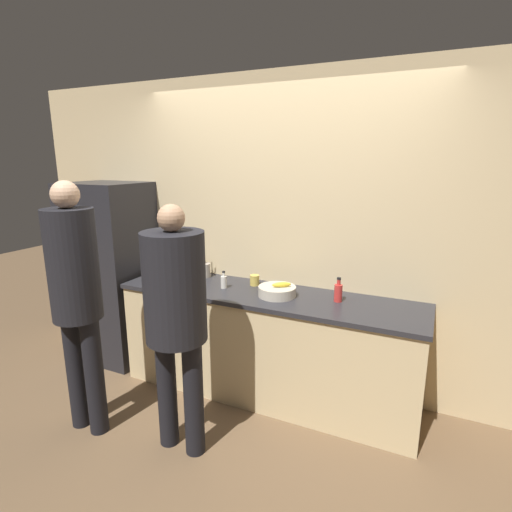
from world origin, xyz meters
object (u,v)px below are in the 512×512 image
at_px(bottle_red, 338,292).
at_px(bottle_clear, 224,281).
at_px(utensil_crock, 204,270).
at_px(refrigerator, 112,272).
at_px(fruit_bowl, 277,291).
at_px(person_center, 176,307).
at_px(cup_yellow, 255,280).
at_px(person_left, 76,291).

bearing_deg(bottle_red, bottle_clear, -174.85).
xyz_separation_m(utensil_crock, bottle_red, (1.25, -0.12, 0.01)).
height_order(refrigerator, utensil_crock, refrigerator).
xyz_separation_m(fruit_bowl, bottle_clear, (-0.47, -0.00, 0.02)).
height_order(fruit_bowl, bottle_clear, bottle_clear).
height_order(utensil_crock, bottle_red, utensil_crock).
relative_size(person_center, bottle_clear, 11.42).
bearing_deg(cup_yellow, bottle_clear, -137.98).
bearing_deg(cup_yellow, bottle_red, -7.28).
xyz_separation_m(bottle_red, cup_yellow, (-0.73, 0.09, -0.03)).
relative_size(refrigerator, bottle_clear, 11.75).
xyz_separation_m(fruit_bowl, utensil_crock, (-0.80, 0.20, 0.03)).
relative_size(fruit_bowl, cup_yellow, 3.33).
relative_size(refrigerator, person_center, 1.03).
distance_m(bottle_clear, cup_yellow, 0.27).
bearing_deg(cup_yellow, utensil_crock, 177.00).
xyz_separation_m(person_left, bottle_red, (1.55, 1.01, -0.10)).
bearing_deg(person_left, cup_yellow, 53.75).
distance_m(utensil_crock, bottle_clear, 0.38).
relative_size(refrigerator, fruit_bowl, 5.84).
height_order(person_center, bottle_clear, person_center).
bearing_deg(fruit_bowl, bottle_red, 9.87).
distance_m(refrigerator, person_left, 1.18).
distance_m(refrigerator, bottle_red, 2.20).
bearing_deg(bottle_clear, bottle_red, 5.15).
xyz_separation_m(refrigerator, person_left, (0.65, -0.97, 0.20)).
bearing_deg(bottle_clear, cup_yellow, 42.02).
bearing_deg(person_left, fruit_bowl, 40.66).
distance_m(refrigerator, person_center, 1.63).
distance_m(person_center, bottle_clear, 0.83).
bearing_deg(person_left, utensil_crock, 75.58).
bearing_deg(person_center, person_left, -170.99).
distance_m(bottle_clear, bottle_red, 0.93).
xyz_separation_m(refrigerator, person_center, (1.38, -0.85, 0.16)).
bearing_deg(refrigerator, person_center, -31.68).
bearing_deg(utensil_crock, person_center, -66.65).
xyz_separation_m(person_center, fruit_bowl, (0.36, 0.82, -0.09)).
bearing_deg(refrigerator, utensil_crock, 10.17).
bearing_deg(fruit_bowl, utensil_crock, 165.86).
relative_size(bottle_clear, bottle_red, 0.78).
height_order(refrigerator, fruit_bowl, refrigerator).
distance_m(person_center, bottle_red, 1.21).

